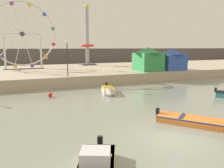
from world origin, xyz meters
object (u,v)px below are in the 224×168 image
object	(u,v)px
motorboat_pale_grey	(109,91)
motorboat_orange_hull	(207,123)
carnival_booth_green_kiosk	(148,59)
promenade_lamp_near	(67,54)
mooring_buoy_orange	(50,95)
drop_tower_steel_tower	(87,42)
carnival_booth_blue_tent	(173,59)
ferris_wheel_white_frame	(22,35)

from	to	relation	value
motorboat_pale_grey	motorboat_orange_hull	xyz separation A→B (m)	(1.82, -11.30, -0.07)
carnival_booth_green_kiosk	promenade_lamp_near	xyz separation A→B (m)	(-12.45, -1.76, 0.93)
motorboat_pale_grey	mooring_buoy_orange	size ratio (longest dim) A/B	8.92
motorboat_orange_hull	drop_tower_steel_tower	xyz separation A→B (m)	(2.74, 33.70, 5.47)
motorboat_pale_grey	motorboat_orange_hull	size ratio (longest dim) A/B	0.83
carnival_booth_blue_tent	promenade_lamp_near	distance (m)	16.69
ferris_wheel_white_frame	carnival_booth_green_kiosk	size ratio (longest dim) A/B	2.67
motorboat_orange_hull	promenade_lamp_near	xyz separation A→B (m)	(-4.69, 17.49, 3.76)
mooring_buoy_orange	carnival_booth_blue_tent	bearing A→B (deg)	19.09
carnival_booth_blue_tent	mooring_buoy_orange	size ratio (longest dim) A/B	8.87
motorboat_orange_hull	carnival_booth_blue_tent	bearing A→B (deg)	108.63
motorboat_orange_hull	mooring_buoy_orange	world-z (taller)	motorboat_orange_hull
motorboat_pale_grey	drop_tower_steel_tower	xyz separation A→B (m)	(4.56, 22.40, 5.40)
carnival_booth_blue_tent	mooring_buoy_orange	xyz separation A→B (m)	(-19.52, -6.76, -2.70)
carnival_booth_green_kiosk	carnival_booth_blue_tent	bearing A→B (deg)	-6.58
motorboat_orange_hull	ferris_wheel_white_frame	world-z (taller)	ferris_wheel_white_frame
carnival_booth_green_kiosk	ferris_wheel_white_frame	bearing A→B (deg)	147.44
ferris_wheel_white_frame	carnival_booth_green_kiosk	bearing A→B (deg)	-31.38
drop_tower_steel_tower	carnival_booth_green_kiosk	xyz separation A→B (m)	(5.02, -14.45, -2.65)
ferris_wheel_white_frame	mooring_buoy_orange	distance (m)	18.71
ferris_wheel_white_frame	carnival_booth_blue_tent	size ratio (longest dim) A/B	2.74
motorboat_orange_hull	carnival_booth_blue_tent	xyz separation A→B (m)	(11.91, 18.85, 2.70)
carnival_booth_blue_tent	mooring_buoy_orange	distance (m)	20.83
ferris_wheel_white_frame	promenade_lamp_near	world-z (taller)	ferris_wheel_white_frame
motorboat_pale_grey	promenade_lamp_near	distance (m)	7.75
carnival_booth_green_kiosk	motorboat_orange_hull	bearing A→B (deg)	-113.14
mooring_buoy_orange	ferris_wheel_white_frame	bearing A→B (deg)	95.28
motorboat_pale_grey	drop_tower_steel_tower	distance (m)	23.48
drop_tower_steel_tower	carnival_booth_green_kiosk	distance (m)	15.53
drop_tower_steel_tower	ferris_wheel_white_frame	bearing A→B (deg)	-161.15
motorboat_orange_hull	carnival_booth_green_kiosk	distance (m)	20.94
motorboat_orange_hull	carnival_booth_green_kiosk	size ratio (longest dim) A/B	1.18
motorboat_orange_hull	drop_tower_steel_tower	distance (m)	34.25
ferris_wheel_white_frame	promenade_lamp_near	xyz separation A→B (m)	(4.54, -12.12, -2.63)
carnival_booth_green_kiosk	drop_tower_steel_tower	bearing A→B (deg)	107.97
motorboat_orange_hull	promenade_lamp_near	world-z (taller)	promenade_lamp_near
ferris_wheel_white_frame	drop_tower_steel_tower	bearing A→B (deg)	18.85
motorboat_orange_hull	carnival_booth_blue_tent	distance (m)	22.46
carnival_booth_green_kiosk	mooring_buoy_orange	world-z (taller)	carnival_booth_green_kiosk
motorboat_orange_hull	mooring_buoy_orange	distance (m)	14.29
promenade_lamp_near	mooring_buoy_orange	world-z (taller)	promenade_lamp_near
motorboat_orange_hull	promenade_lamp_near	bearing A→B (deg)	155.94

